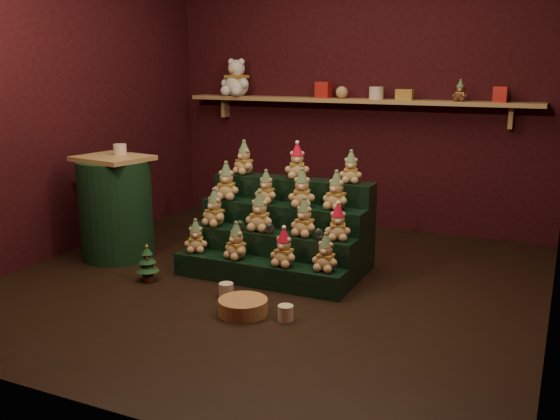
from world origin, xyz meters
The scene contains 40 objects.
ground centered at (0.00, 0.00, 0.00)m, with size 4.00×4.00×0.00m, color black.
back_wall centered at (0.00, 2.05, 1.40)m, with size 4.00×0.10×2.80m, color black.
front_wall centered at (0.00, -2.05, 1.40)m, with size 4.00×0.10×2.80m, color black.
left_wall centered at (-2.05, 0.00, 1.40)m, with size 0.10×4.00×2.80m, color black.
back_shelf centered at (0.00, 1.87, 1.29)m, with size 3.60×0.26×0.24m.
riser_tier_front centered at (-0.07, -0.07, 0.09)m, with size 1.40×0.22×0.18m, color black.
riser_tier_midfront centered at (-0.07, 0.15, 0.18)m, with size 1.40×0.22×0.36m, color black.
riser_tier_midback centered at (-0.07, 0.37, 0.27)m, with size 1.40×0.22×0.54m, color black.
riser_tier_back centered at (-0.07, 0.59, 0.36)m, with size 1.40×0.22×0.72m, color black.
teddy_0 centered at (-0.64, -0.06, 0.31)m, with size 0.19×0.17×0.26m, color tan, non-canonical shape.
teddy_1 centered at (-0.26, -0.07, 0.32)m, with size 0.20×0.18×0.28m, color tan, non-canonical shape.
teddy_2 centered at (0.15, -0.08, 0.32)m, with size 0.20×0.18×0.28m, color tan, non-canonical shape.
teddy_3 centered at (0.48, -0.05, 0.32)m, with size 0.20×0.18×0.28m, color tan, non-canonical shape.
teddy_4 centered at (-0.57, 0.14, 0.51)m, with size 0.21×0.19×0.30m, color tan, non-canonical shape.
teddy_5 centered at (-0.17, 0.15, 0.52)m, with size 0.22×0.20×0.31m, color tan, non-canonical shape.
teddy_6 centered at (0.22, 0.16, 0.51)m, with size 0.21×0.19×0.29m, color tan, non-canonical shape.
teddy_7 centered at (0.49, 0.16, 0.50)m, with size 0.20×0.18×0.27m, color tan, non-canonical shape.
teddy_8 centered at (-0.58, 0.35, 0.69)m, with size 0.22×0.20×0.31m, color tan, non-canonical shape.
teddy_9 centered at (-0.21, 0.37, 0.67)m, with size 0.19×0.17×0.26m, color tan, non-canonical shape.
teddy_10 centered at (0.11, 0.36, 0.69)m, with size 0.21×0.19×0.30m, color tan, non-canonical shape.
teddy_11 centered at (0.39, 0.38, 0.69)m, with size 0.21×0.19×0.30m, color tan, non-canonical shape.
teddy_12 centered at (-0.54, 0.60, 0.86)m, with size 0.20×0.18×0.28m, color tan, non-canonical shape.
teddy_13 centered at (-0.04, 0.60, 0.86)m, with size 0.21×0.19×0.29m, color tan, non-canonical shape.
teddy_14 centered at (0.43, 0.60, 0.85)m, with size 0.18×0.16×0.25m, color tan, non-canonical shape.
snow_globe_a centered at (-0.31, 0.09, 0.40)m, with size 0.06×0.06×0.08m.
snow_globe_b centered at (-0.05, 0.09, 0.41)m, with size 0.07×0.07×0.09m.
snow_globe_c centered at (0.36, 0.09, 0.41)m, with size 0.07×0.07×0.09m.
side_table centered at (-1.50, 0.02, 0.44)m, with size 0.65×0.62×0.89m.
table_ornament centered at (-1.50, 0.12, 0.94)m, with size 0.11×0.11×0.09m, color beige.
mini_christmas_tree centered at (-0.88, -0.38, 0.15)m, with size 0.18×0.18×0.30m.
mug_left centered at (-0.15, -0.43, 0.05)m, with size 0.11×0.11×0.11m, color beige.
mug_right centered at (0.42, -0.63, 0.05)m, with size 0.10×0.10×0.10m, color beige.
wicker_basket centered at (0.11, -0.65, 0.05)m, with size 0.34×0.34×0.11m, color #A97144.
white_bear centered at (-1.30, 1.84, 1.57)m, with size 0.35×0.32×0.49m, color white, non-canonical shape.
brown_bear centered at (1.05, 1.84, 1.42)m, with size 0.14×0.12×0.19m, color #532E1B, non-canonical shape.
gift_tin_red_a centered at (-0.30, 1.85, 1.40)m, with size 0.14×0.14×0.16m, color #B4201B.
gift_tin_cream centered at (0.25, 1.85, 1.38)m, with size 0.14×0.14×0.12m, color beige.
gift_tin_red_b centered at (1.40, 1.85, 1.39)m, with size 0.12×0.12×0.14m, color #B4201B.
shelf_plush_ball centered at (-0.10, 1.85, 1.38)m, with size 0.12×0.12×0.12m, color tan.
scarf_gift_box centered at (0.53, 1.85, 1.37)m, with size 0.16×0.10×0.10m, color orange.
Camera 1 is at (2.03, -4.13, 1.66)m, focal length 40.00 mm.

